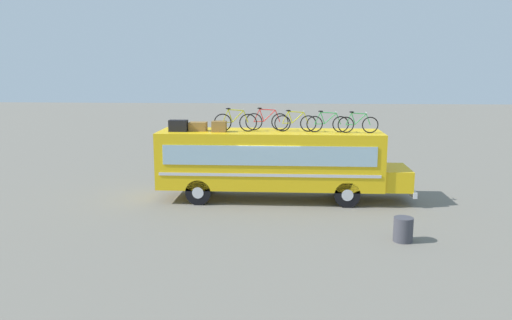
# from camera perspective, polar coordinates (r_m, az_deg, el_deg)

# --- Properties ---
(ground_plane) EXTENTS (120.00, 120.00, 0.00)m
(ground_plane) POSITION_cam_1_polar(r_m,az_deg,el_deg) (21.52, 1.54, -4.46)
(ground_plane) COLOR slate
(bus) EXTENTS (10.54, 2.43, 2.93)m
(bus) POSITION_cam_1_polar(r_m,az_deg,el_deg) (21.14, 2.14, -0.01)
(bus) COLOR yellow
(bus) RESTS_ON ground
(luggage_bag_1) EXTENTS (0.76, 0.41, 0.47)m
(luggage_bag_1) POSITION_cam_1_polar(r_m,az_deg,el_deg) (21.08, -8.80, 3.86)
(luggage_bag_1) COLOR black
(luggage_bag_1) RESTS_ON bus
(luggage_bag_2) EXTENTS (0.72, 0.53, 0.37)m
(luggage_bag_2) POSITION_cam_1_polar(r_m,az_deg,el_deg) (21.15, -6.60, 3.80)
(luggage_bag_2) COLOR olive
(luggage_bag_2) RESTS_ON bus
(luggage_bag_3) EXTENTS (0.58, 0.46, 0.44)m
(luggage_bag_3) POSITION_cam_1_polar(r_m,az_deg,el_deg) (20.77, -4.20, 3.82)
(luggage_bag_3) COLOR olive
(luggage_bag_3) RESTS_ON bus
(rooftop_bicycle_1) EXTENTS (1.79, 0.44, 0.97)m
(rooftop_bicycle_1) POSITION_cam_1_polar(r_m,az_deg,el_deg) (20.81, -2.37, 4.36)
(rooftop_bicycle_1) COLOR black
(rooftop_bicycle_1) RESTS_ON bus
(rooftop_bicycle_2) EXTENTS (1.82, 0.44, 0.96)m
(rooftop_bicycle_2) POSITION_cam_1_polar(r_m,az_deg,el_deg) (21.18, 1.23, 4.45)
(rooftop_bicycle_2) COLOR black
(rooftop_bicycle_2) RESTS_ON bus
(rooftop_bicycle_3) EXTENTS (1.74, 0.44, 0.90)m
(rooftop_bicycle_3) POSITION_cam_1_polar(r_m,az_deg,el_deg) (20.83, 4.47, 4.26)
(rooftop_bicycle_3) COLOR black
(rooftop_bicycle_3) RESTS_ON bus
(rooftop_bicycle_4) EXTENTS (1.72, 0.44, 0.89)m
(rooftop_bicycle_4) POSITION_cam_1_polar(r_m,az_deg,el_deg) (20.72, 8.10, 4.15)
(rooftop_bicycle_4) COLOR black
(rooftop_bicycle_4) RESTS_ON bus
(rooftop_bicycle_5) EXTENTS (1.63, 0.44, 0.88)m
(rooftop_bicycle_5) POSITION_cam_1_polar(r_m,az_deg,el_deg) (20.71, 11.48, 4.03)
(rooftop_bicycle_5) COLOR black
(rooftop_bicycle_5) RESTS_ON bus
(trash_bin) EXTENTS (0.62, 0.62, 0.79)m
(trash_bin) POSITION_cam_1_polar(r_m,az_deg,el_deg) (16.98, 16.35, -7.56)
(trash_bin) COLOR #3F3F47
(trash_bin) RESTS_ON ground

